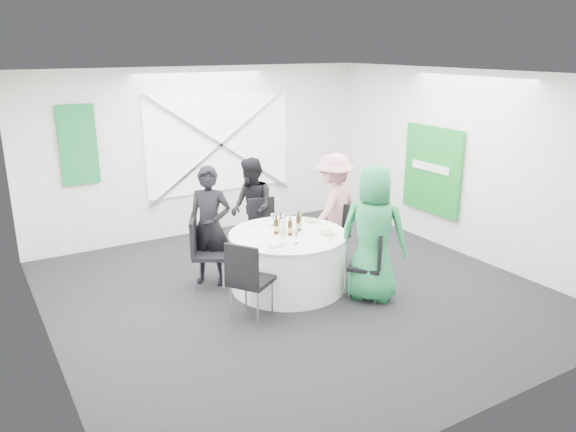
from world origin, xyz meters
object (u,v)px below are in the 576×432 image
person_woman_green (373,234)px  clear_water_bottle (283,229)px  chair_front_right (373,260)px  chair_front_left (247,276)px  chair_back_right (335,229)px  chair_back (264,225)px  green_water_bottle (299,222)px  chair_back_left (203,248)px  person_man_back_left (210,226)px  banquet_table (288,260)px  person_man_back (252,208)px  person_woman_pink (333,208)px

person_woman_green → clear_water_bottle: (-0.88, 0.73, 0.01)m
chair_front_right → chair_front_left: bearing=-49.3°
chair_back_right → person_woman_green: (-0.30, -1.22, 0.34)m
chair_back → green_water_bottle: size_ratio=3.21×
chair_back_left → person_man_back_left: person_man_back_left is taller
chair_front_right → chair_front_left: 1.66m
chair_back_right → green_water_bottle: size_ratio=3.06×
banquet_table → chair_front_left: 1.11m
chair_back_left → green_water_bottle: size_ratio=3.25×
chair_back → person_man_back_left: 1.11m
chair_front_left → chair_back: bearing=-67.6°
chair_front_left → person_man_back: (1.04, 1.88, 0.18)m
person_man_back → person_woman_green: 2.21m
clear_water_bottle → green_water_bottle: bearing=23.4°
person_man_back_left → person_man_back: 1.14m
green_water_bottle → clear_water_bottle: clear_water_bottle is taller
person_man_back_left → person_woman_green: 2.17m
chair_front_left → person_woman_green: person_woman_green is taller
chair_back_left → person_man_back_left: bearing=-25.2°
chair_back → chair_front_right: 1.96m
chair_back_left → person_woman_pink: (2.07, -0.03, 0.25)m
banquet_table → person_man_back_left: person_man_back_left is taller
chair_back_left → chair_front_left: bearing=-147.0°
chair_back_right → person_man_back_left: size_ratio=0.56×
chair_back → person_woman_green: 1.97m
person_man_back_left → person_woman_pink: (1.93, -0.13, 0.00)m
chair_back_right → person_man_back_left: person_man_back_left is taller
person_man_back_left → clear_water_bottle: 1.03m
chair_back_left → chair_front_left: (0.06, -1.16, 0.02)m
person_man_back → green_water_bottle: person_man_back is taller
chair_front_left → banquet_table: bearing=-90.0°
banquet_table → chair_front_right: (0.73, -0.86, 0.15)m
banquet_table → chair_back_right: (1.04, 0.38, 0.15)m
chair_back_left → green_water_bottle: bearing=-84.3°
chair_back → banquet_table: bearing=-90.0°
person_man_back_left → person_woman_pink: person_woman_pink is taller
chair_front_left → chair_back_left: bearing=-30.5°
clear_water_bottle → chair_back_left: bearing=141.0°
banquet_table → person_woman_pink: 1.30m
banquet_table → chair_front_left: bearing=-146.6°
person_woman_green → clear_water_bottle: 1.15m
chair_front_left → person_woman_pink: size_ratio=0.61×
chair_back_right → chair_front_right: size_ratio=1.00×
banquet_table → chair_back_left: bearing=149.9°
banquet_table → clear_water_bottle: bearing=-142.9°
chair_back → person_man_back: 0.33m
chair_back_left → person_woman_pink: bearing=-60.8°
person_woman_green → chair_front_right: bearing=114.3°
chair_back → chair_front_left: size_ratio=0.96×
chair_back → chair_back_left: chair_back_left is taller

